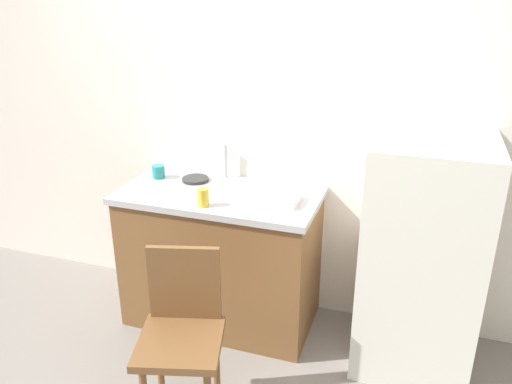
{
  "coord_description": "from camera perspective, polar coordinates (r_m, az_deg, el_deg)",
  "views": [
    {
      "loc": [
        0.97,
        -2.01,
        2.07
      ],
      "look_at": [
        0.1,
        0.6,
        0.95
      ],
      "focal_mm": 35.92,
      "sensor_mm": 36.0,
      "label": 1
    }
  ],
  "objects": [
    {
      "name": "hotplate",
      "position": [
        3.3,
        -6.76,
        1.42
      ],
      "size": [
        0.17,
        0.17,
        0.02
      ],
      "primitive_type": "cylinder",
      "color": "#2D2D2D",
      "rests_on": "countertop"
    },
    {
      "name": "back_wall",
      "position": [
        3.26,
        0.64,
        7.91
      ],
      "size": [
        4.8,
        0.1,
        2.53
      ],
      "primitive_type": "cube",
      "color": "white",
      "rests_on": "ground_plane"
    },
    {
      "name": "cabinet_base",
      "position": [
        3.32,
        -3.86,
        -7.51
      ],
      "size": [
        1.18,
        0.6,
        0.86
      ],
      "primitive_type": "cube",
      "color": "brown",
      "rests_on": "ground_plane"
    },
    {
      "name": "cup_teal",
      "position": [
        3.38,
        -10.81,
        2.25
      ],
      "size": [
        0.08,
        0.08,
        0.08
      ],
      "primitive_type": "cylinder",
      "color": "teal",
      "rests_on": "countertop"
    },
    {
      "name": "cup_yellow",
      "position": [
        2.9,
        -5.89,
        -0.6
      ],
      "size": [
        0.07,
        0.07,
        0.1
      ],
      "primitive_type": "cylinder",
      "color": "yellow",
      "rests_on": "countertop"
    },
    {
      "name": "faucet",
      "position": [
        3.31,
        -3.41,
        3.47
      ],
      "size": [
        0.02,
        0.02,
        0.22
      ],
      "primitive_type": "cylinder",
      "color": "#B7B7BC",
      "rests_on": "countertop"
    },
    {
      "name": "refrigerator",
      "position": [
        2.98,
        17.89,
        -6.9
      ],
      "size": [
        0.62,
        0.64,
        1.34
      ],
      "primitive_type": "cube",
      "color": "silver",
      "rests_on": "ground_plane"
    },
    {
      "name": "chair",
      "position": [
        2.61,
        -8.24,
        -14.97
      ],
      "size": [
        0.49,
        0.49,
        0.89
      ],
      "rotation": [
        0.0,
        0.0,
        0.27
      ],
      "color": "brown",
      "rests_on": "ground_plane"
    },
    {
      "name": "dish_tray",
      "position": [
        2.96,
        2.09,
        -0.6
      ],
      "size": [
        0.28,
        0.2,
        0.05
      ],
      "primitive_type": "cube",
      "color": "white",
      "rests_on": "countertop"
    },
    {
      "name": "countertop",
      "position": [
        3.12,
        -4.07,
        -0.31
      ],
      "size": [
        1.22,
        0.64,
        0.04
      ],
      "primitive_type": "cube",
      "color": "#B7B7BC",
      "rests_on": "cabinet_base"
    }
  ]
}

